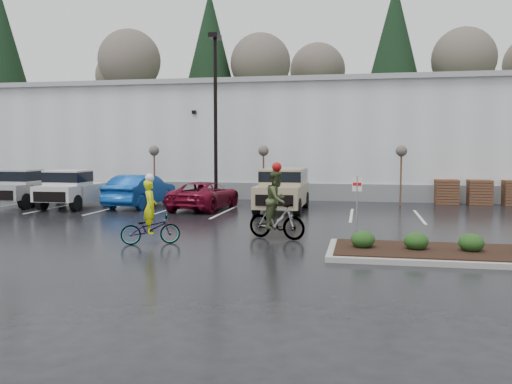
% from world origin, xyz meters
% --- Properties ---
extents(ground, '(120.00, 120.00, 0.00)m').
position_xyz_m(ground, '(0.00, 0.00, 0.00)').
color(ground, black).
rests_on(ground, ground).
extents(warehouse, '(60.50, 15.50, 7.20)m').
position_xyz_m(warehouse, '(0.00, 21.99, 3.65)').
color(warehouse, silver).
rests_on(warehouse, ground).
extents(wooded_ridge, '(80.00, 25.00, 6.00)m').
position_xyz_m(wooded_ridge, '(0.00, 45.00, 3.00)').
color(wooded_ridge, '#1D3616').
rests_on(wooded_ridge, ground).
extents(lamppost, '(0.50, 1.00, 9.22)m').
position_xyz_m(lamppost, '(-4.00, 12.00, 5.69)').
color(lamppost, black).
rests_on(lamppost, ground).
extents(sapling_west, '(0.60, 0.60, 3.20)m').
position_xyz_m(sapling_west, '(-8.00, 13.00, 2.73)').
color(sapling_west, '#46271C').
rests_on(sapling_west, ground).
extents(sapling_mid, '(0.60, 0.60, 3.20)m').
position_xyz_m(sapling_mid, '(-1.50, 13.00, 2.73)').
color(sapling_mid, '#46271C').
rests_on(sapling_mid, ground).
extents(sapling_east, '(0.60, 0.60, 3.20)m').
position_xyz_m(sapling_east, '(6.00, 13.00, 2.73)').
color(sapling_east, '#46271C').
rests_on(sapling_east, ground).
extents(pallet_stack_a, '(1.20, 1.20, 1.35)m').
position_xyz_m(pallet_stack_a, '(8.50, 14.00, 0.68)').
color(pallet_stack_a, '#46271C').
rests_on(pallet_stack_a, ground).
extents(pallet_stack_b, '(1.20, 1.20, 1.35)m').
position_xyz_m(pallet_stack_b, '(10.20, 14.00, 0.68)').
color(pallet_stack_b, '#46271C').
rests_on(pallet_stack_b, ground).
extents(curb_island, '(8.00, 3.00, 0.15)m').
position_xyz_m(curb_island, '(7.00, -1.00, 0.07)').
color(curb_island, gray).
rests_on(curb_island, ground).
extents(mulch_bed, '(7.60, 2.60, 0.04)m').
position_xyz_m(mulch_bed, '(7.00, -1.00, 0.17)').
color(mulch_bed, black).
rests_on(mulch_bed, curb_island).
extents(shrub_a, '(0.70, 0.70, 0.52)m').
position_xyz_m(shrub_a, '(4.00, -1.00, 0.41)').
color(shrub_a, '#183813').
rests_on(shrub_a, curb_island).
extents(shrub_b, '(0.70, 0.70, 0.52)m').
position_xyz_m(shrub_b, '(5.50, -1.00, 0.41)').
color(shrub_b, '#183813').
rests_on(shrub_b, curb_island).
extents(shrub_c, '(0.70, 0.70, 0.52)m').
position_xyz_m(shrub_c, '(7.00, -1.00, 0.41)').
color(shrub_c, '#183813').
rests_on(shrub_c, curb_island).
extents(fire_lane_sign, '(0.30, 0.05, 2.20)m').
position_xyz_m(fire_lane_sign, '(3.80, 0.20, 1.41)').
color(fire_lane_sign, gray).
rests_on(fire_lane_sign, ground).
extents(pickup_silver, '(2.10, 5.20, 1.96)m').
position_xyz_m(pickup_silver, '(-13.54, 9.08, 0.98)').
color(pickup_silver, '#A9ABB1').
rests_on(pickup_silver, ground).
extents(pickup_white, '(2.10, 5.20, 1.96)m').
position_xyz_m(pickup_white, '(-10.58, 8.80, 0.98)').
color(pickup_white, silver).
rests_on(pickup_white, ground).
extents(car_blue, '(2.16, 5.20, 1.67)m').
position_xyz_m(car_blue, '(-7.41, 9.58, 0.84)').
color(car_blue, navy).
rests_on(car_blue, ground).
extents(car_red, '(2.82, 5.23, 1.39)m').
position_xyz_m(car_red, '(-3.77, 9.05, 0.70)').
color(car_red, maroon).
rests_on(car_red, ground).
extents(suv_tan, '(2.20, 5.10, 2.06)m').
position_xyz_m(suv_tan, '(0.14, 9.12, 1.03)').
color(suv_tan, tan).
rests_on(suv_tan, ground).
extents(cyclist_hivis, '(1.97, 1.36, 2.27)m').
position_xyz_m(cyclist_hivis, '(-2.68, -0.75, 0.70)').
color(cyclist_hivis, '#3F3F44').
rests_on(cyclist_hivis, ground).
extents(cyclist_olive, '(2.08, 1.16, 2.60)m').
position_xyz_m(cyclist_olive, '(1.13, 1.01, 0.93)').
color(cyclist_olive, '#3F3F44').
rests_on(cyclist_olive, ground).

